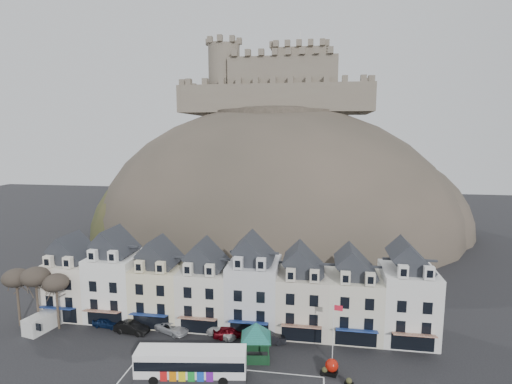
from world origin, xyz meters
TOP-DOWN VIEW (x-y plane):
  - townhouse_terrace at (0.15, 15.97)m, footprint 54.40×9.35m
  - castle_hill at (1.25, 68.95)m, footprint 100.00×76.00m
  - castle at (0.51, 75.93)m, footprint 50.20×22.20m
  - tree_left_far at (-29.00, 10.50)m, footprint 3.61×3.61m
  - tree_left_mid at (-26.00, 10.50)m, footprint 3.78×3.78m
  - tree_left_near at (-23.00, 10.50)m, footprint 3.43×3.43m
  - bus at (-1.39, 2.60)m, footprint 12.32×4.47m
  - bus_shelter at (5.00, 7.60)m, footprint 7.05×7.05m
  - red_buoy at (13.86, 5.75)m, footprint 1.47×1.47m
  - flagpole at (14.08, 8.10)m, footprint 1.06×0.24m
  - white_van at (-24.94, 9.91)m, footprint 3.16×5.32m
  - planter_west at (13.09, 5.53)m, footprint 1.01×0.70m
  - planter_east at (15.63, 3.88)m, footprint 1.03×0.76m
  - car_navy at (-16.79, 12.00)m, footprint 4.01×1.92m
  - car_black at (-12.50, 10.92)m, footprint 4.91×2.24m
  - car_silver at (-7.22, 12.00)m, footprint 5.37×4.05m
  - car_white at (-0.40, 12.00)m, footprint 4.89×3.39m
  - car_maroon at (0.80, 12.00)m, footprint 4.84×3.10m
  - car_charcoal at (6.00, 11.19)m, footprint 4.78×2.54m

SIDE VIEW (x-z plane):
  - castle_hill at x=1.25m, z-range -33.89..34.11m
  - planter_west at x=13.09m, z-range -0.02..0.91m
  - planter_east at x=15.63m, z-range -0.02..0.91m
  - car_white at x=-0.40m, z-range 0.00..1.32m
  - car_navy at x=-16.79m, z-range 0.00..1.32m
  - car_silver at x=-7.22m, z-range 0.00..1.37m
  - car_charcoal at x=6.00m, z-range 0.00..1.50m
  - car_maroon at x=0.80m, z-range 0.00..1.53m
  - car_black at x=-12.50m, z-range 0.00..1.56m
  - red_buoy at x=13.86m, z-range 0.02..1.81m
  - white_van at x=-24.94m, z-range 0.00..2.28m
  - bus at x=-1.39m, z-range 0.18..3.58m
  - bus_shelter at x=5.00m, z-range 1.25..5.77m
  - flagpole at x=14.08m, z-range 0.53..7.92m
  - townhouse_terrace at x=0.15m, z-range -0.60..11.20m
  - tree_left_near at x=-23.00m, z-range 2.64..10.47m
  - tree_left_far at x=-29.00m, z-range 2.78..11.02m
  - tree_left_mid at x=-26.00m, z-range 2.92..11.56m
  - castle at x=0.51m, z-range 29.19..51.19m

